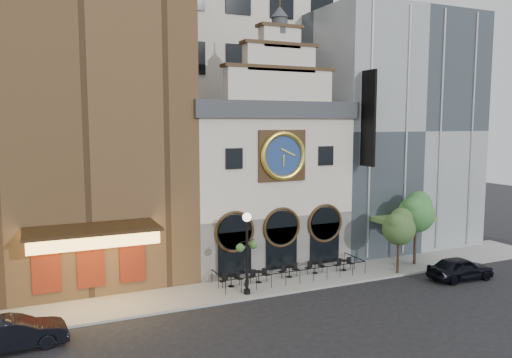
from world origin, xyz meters
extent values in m
plane|color=black|center=(0.00, 0.00, 0.00)|extent=(120.00, 120.00, 0.00)
cube|color=gray|center=(0.00, 2.50, 0.07)|extent=(44.00, 5.00, 0.15)
cube|color=#605E5B|center=(0.00, 8.00, 2.15)|extent=(12.00, 8.00, 4.00)
cube|color=beige|center=(0.00, 8.00, 7.65)|extent=(12.00, 8.00, 7.00)
cube|color=#2D3035|center=(0.00, 8.00, 11.75)|extent=(12.60, 8.60, 1.20)
cube|color=#32200F|center=(0.00, 3.92, 8.55)|extent=(3.60, 0.25, 3.60)
cylinder|color=navy|center=(0.00, 3.78, 8.55)|extent=(3.10, 0.12, 3.10)
torus|color=gold|center=(0.00, 3.70, 8.55)|extent=(3.46, 0.36, 3.46)
cylinder|color=#2D3035|center=(0.00, 4.40, 17.45)|extent=(1.10, 1.10, 1.10)
cone|color=#2D3035|center=(0.00, 4.40, 18.40)|extent=(1.30, 1.30, 0.80)
cube|color=brown|center=(-13.00, 10.00, 12.65)|extent=(14.00, 12.00, 25.00)
cube|color=#FFBF59|center=(-13.00, 2.30, 4.35)|extent=(7.00, 3.40, 0.70)
cube|color=#32200F|center=(-13.00, 2.30, 4.80)|extent=(7.40, 3.80, 0.15)
cube|color=maroon|center=(-13.00, 3.95, 2.15)|extent=(5.60, 0.15, 2.60)
cube|color=gray|center=(13.00, 10.00, 10.15)|extent=(14.00, 12.00, 20.00)
cube|color=#58843C|center=(10.00, 2.80, 3.45)|extent=(4.50, 2.40, 0.35)
cube|color=black|center=(6.60, 3.00, 11.15)|extent=(0.18, 1.60, 7.00)
cube|color=beige|center=(0.00, 20.00, 20.00)|extent=(20.00, 16.00, 40.00)
cylinder|color=black|center=(-4.43, 2.47, 0.89)|extent=(0.68, 0.68, 0.03)
cylinder|color=black|center=(-4.43, 2.47, 0.52)|extent=(0.06, 0.06, 0.72)
cylinder|color=black|center=(-2.43, 2.52, 0.89)|extent=(0.68, 0.68, 0.03)
cylinder|color=black|center=(-2.43, 2.52, 0.52)|extent=(0.06, 0.06, 0.72)
cylinder|color=black|center=(0.00, 2.70, 0.89)|extent=(0.68, 0.68, 0.03)
cylinder|color=black|center=(0.00, 2.70, 0.52)|extent=(0.06, 0.06, 0.72)
cylinder|color=black|center=(2.09, 2.74, 0.89)|extent=(0.68, 0.68, 0.03)
cylinder|color=black|center=(2.09, 2.74, 0.52)|extent=(0.06, 0.06, 0.72)
cylinder|color=black|center=(4.37, 2.49, 0.89)|extent=(0.68, 0.68, 0.03)
cylinder|color=black|center=(4.37, 2.49, 0.52)|extent=(0.06, 0.06, 0.72)
imported|color=black|center=(10.80, -2.21, 0.81)|extent=(4.84, 2.17, 1.62)
imported|color=black|center=(-17.13, -1.50, 0.80)|extent=(4.94, 2.02, 1.59)
imported|color=black|center=(-3.87, 1.15, 0.91)|extent=(0.44, 0.60, 1.52)
cylinder|color=black|center=(-4.02, 0.77, 2.50)|extent=(0.17, 0.17, 4.70)
cylinder|color=black|center=(-4.02, 0.77, 0.29)|extent=(0.41, 0.41, 0.28)
sphere|color=white|center=(-4.02, 0.77, 5.04)|extent=(0.56, 0.56, 0.56)
sphere|color=#296227|center=(-4.56, 0.59, 3.20)|extent=(0.53, 0.53, 0.53)
sphere|color=#296227|center=(-3.49, 0.95, 3.20)|extent=(0.53, 0.53, 0.53)
cylinder|color=#382619|center=(7.52, 0.40, 1.40)|extent=(0.18, 0.18, 2.51)
sphere|color=#315221|center=(7.52, 0.40, 3.37)|extent=(2.33, 2.33, 2.33)
sphere|color=#315221|center=(7.97, 0.67, 4.00)|extent=(1.61, 1.61, 1.61)
sphere|color=#315221|center=(7.16, 0.22, 3.82)|extent=(1.43, 1.43, 1.43)
cylinder|color=#382619|center=(10.28, 1.77, 1.64)|extent=(0.21, 0.21, 2.98)
sphere|color=#2D6C2A|center=(10.28, 1.77, 3.98)|extent=(2.76, 2.76, 2.76)
sphere|color=#2D6C2A|center=(10.81, 2.09, 4.72)|extent=(1.91, 1.91, 1.91)
sphere|color=#2D6C2A|center=(9.85, 1.55, 4.51)|extent=(1.70, 1.70, 1.70)
camera|label=1|loc=(-15.91, -27.10, 10.80)|focal=35.00mm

